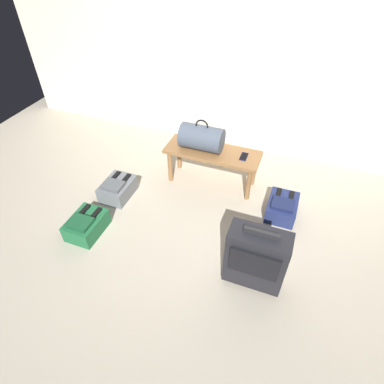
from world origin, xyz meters
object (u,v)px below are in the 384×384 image
at_px(suitcase_upright_charcoal, 256,258).
at_px(backpack_green, 86,225).
at_px(bench, 212,156).
at_px(backpack_grey, 118,189).
at_px(cell_phone, 244,157).
at_px(backpack_navy, 282,207).
at_px(duffel_bag_slate, 202,138).

bearing_deg(suitcase_upright_charcoal, backpack_green, -179.54).
relative_size(bench, suitcase_upright_charcoal, 1.61).
relative_size(backpack_grey, backpack_green, 1.00).
distance_m(bench, suitcase_upright_charcoal, 1.32).
distance_m(cell_phone, backpack_navy, 0.63).
xyz_separation_m(backpack_grey, backpack_navy, (1.68, 0.33, 0.00)).
distance_m(suitcase_upright_charcoal, backpack_navy, 0.91).
relative_size(duffel_bag_slate, suitcase_upright_charcoal, 0.71).
distance_m(cell_phone, backpack_grey, 1.36).
bearing_deg(backpack_navy, suitcase_upright_charcoal, -96.86).
distance_m(backpack_grey, backpack_green, 0.56).
distance_m(suitcase_upright_charcoal, backpack_green, 1.59).
distance_m(bench, backpack_grey, 1.06).
bearing_deg(cell_phone, bench, -178.73).
relative_size(bench, backpack_grey, 2.63).
relative_size(bench, backpack_green, 2.63).
relative_size(bench, cell_phone, 6.94).
bearing_deg(backpack_green, cell_phone, 43.35).
xyz_separation_m(suitcase_upright_charcoal, backpack_green, (-1.58, -0.01, -0.23)).
height_order(suitcase_upright_charcoal, backpack_green, suitcase_upright_charcoal).
bearing_deg(backpack_grey, duffel_bag_slate, 37.61).
relative_size(cell_phone, backpack_green, 0.38).
distance_m(bench, cell_phone, 0.34).
bearing_deg(cell_phone, backpack_navy, -26.42).
xyz_separation_m(suitcase_upright_charcoal, backpack_grey, (-1.57, 0.54, -0.23)).
distance_m(duffel_bag_slate, cell_phone, 0.47).
height_order(bench, backpack_green, bench).
bearing_deg(suitcase_upright_charcoal, backpack_navy, 83.14).
xyz_separation_m(backpack_green, backpack_navy, (1.68, 0.89, 0.00)).
height_order(duffel_bag_slate, backpack_green, duffel_bag_slate).
height_order(bench, duffel_bag_slate, duffel_bag_slate).
bearing_deg(backpack_green, backpack_navy, 27.87).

